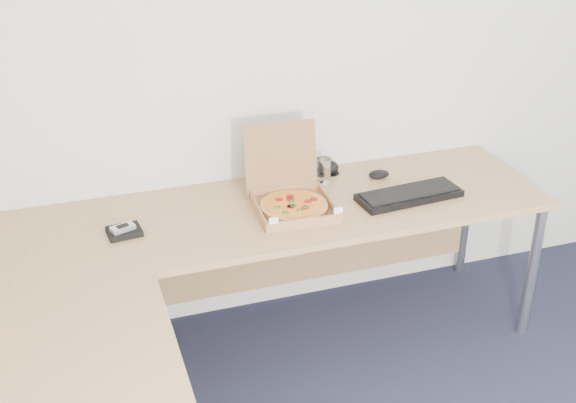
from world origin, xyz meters
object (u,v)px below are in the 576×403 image
object	(u,v)px
drinking_glass	(324,170)
keyboard	(409,195)
wallet	(124,232)
pizza_box	(292,201)
desk	(219,279)

from	to	relation	value
drinking_glass	keyboard	world-z (taller)	drinking_glass
drinking_glass	wallet	size ratio (longest dim) A/B	0.87
keyboard	pizza_box	bearing A→B (deg)	168.26
desk	drinking_glass	bearing A→B (deg)	43.29
drinking_glass	keyboard	size ratio (longest dim) A/B	0.25
pizza_box	drinking_glass	world-z (taller)	pizza_box
keyboard	wallet	bearing A→B (deg)	171.91
desk	drinking_glass	distance (m)	0.90
drinking_glass	wallet	world-z (taller)	drinking_glass
desk	keyboard	bearing A→B (deg)	19.18
desk	keyboard	xyz separation A→B (m)	(0.95, 0.33, 0.04)
wallet	keyboard	bearing A→B (deg)	-9.28
desk	pizza_box	world-z (taller)	pizza_box
desk	keyboard	size ratio (longest dim) A/B	5.27
desk	wallet	world-z (taller)	wallet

